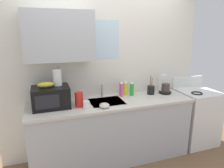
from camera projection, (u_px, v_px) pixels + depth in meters
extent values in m
cube|color=silver|center=(104.00, 72.00, 3.08)|extent=(3.05, 0.10, 2.50)
cube|color=#B2B7BC|center=(59.00, 36.00, 2.54)|extent=(0.86, 0.32, 0.62)
cube|color=silver|center=(100.00, 40.00, 2.90)|extent=(0.56, 0.02, 0.55)
cube|color=#B2B7BC|center=(112.00, 132.00, 2.97)|extent=(2.25, 0.60, 0.86)
cube|color=beige|center=(112.00, 102.00, 2.86)|extent=(2.28, 0.63, 0.03)
cube|color=#9EA0A5|center=(107.00, 106.00, 2.86)|extent=(0.46, 0.38, 0.14)
cylinder|color=#B2B5BA|center=(102.00, 91.00, 3.02)|extent=(0.03, 0.03, 0.19)
cube|color=white|center=(196.00, 117.00, 3.44)|extent=(0.60, 0.60, 0.90)
torus|color=black|center=(197.00, 93.00, 3.19)|extent=(0.17, 0.17, 0.02)
cube|color=white|center=(188.00, 82.00, 3.55)|extent=(0.60, 0.04, 0.18)
cube|color=black|center=(51.00, 97.00, 2.61)|extent=(0.46, 0.34, 0.27)
cube|color=black|center=(47.00, 102.00, 2.43)|extent=(0.28, 0.01, 0.17)
ellipsoid|color=gold|center=(46.00, 85.00, 2.55)|extent=(0.20, 0.11, 0.07)
cylinder|color=white|center=(57.00, 77.00, 2.62)|extent=(0.11, 0.11, 0.22)
cylinder|color=black|center=(165.00, 92.00, 3.21)|extent=(0.19, 0.19, 0.03)
cylinder|color=#3F332D|center=(166.00, 88.00, 3.18)|extent=(0.12, 0.12, 0.13)
cube|color=silver|center=(163.00, 83.00, 3.24)|extent=(0.11, 0.09, 0.26)
cylinder|color=#E55999|center=(121.00, 90.00, 3.05)|extent=(0.06, 0.06, 0.20)
cone|color=white|center=(121.00, 82.00, 3.02)|extent=(0.04, 0.04, 0.04)
cylinder|color=yellow|center=(126.00, 89.00, 3.12)|extent=(0.06, 0.06, 0.19)
cone|color=white|center=(126.00, 82.00, 3.09)|extent=(0.04, 0.04, 0.04)
cylinder|color=green|center=(132.00, 90.00, 3.09)|extent=(0.06, 0.06, 0.18)
cone|color=white|center=(132.00, 83.00, 3.06)|extent=(0.05, 0.05, 0.04)
cylinder|color=red|center=(79.00, 100.00, 2.63)|extent=(0.10, 0.10, 0.19)
cylinder|color=white|center=(86.00, 105.00, 2.59)|extent=(0.08, 0.08, 0.09)
cylinder|color=black|center=(151.00, 90.00, 3.16)|extent=(0.11, 0.11, 0.13)
cylinder|color=olive|center=(150.00, 84.00, 3.13)|extent=(0.02, 0.03, 0.26)
cylinder|color=olive|center=(152.00, 85.00, 3.15)|extent=(0.02, 0.02, 0.22)
cylinder|color=olive|center=(152.00, 85.00, 3.12)|extent=(0.02, 0.03, 0.21)
ellipsoid|color=beige|center=(104.00, 105.00, 2.61)|extent=(0.13, 0.13, 0.06)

